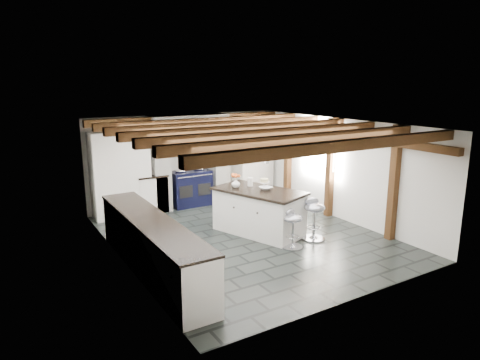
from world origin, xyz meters
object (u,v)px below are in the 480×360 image
range_cooker (190,187)px  bar_stool_near (314,214)px  bar_stool_far (292,224)px  kitchen_island (259,211)px

range_cooker → bar_stool_near: 3.66m
bar_stool_near → bar_stool_far: (-0.65, -0.13, -0.06)m
kitchen_island → bar_stool_near: (0.73, -0.90, 0.06)m
kitchen_island → bar_stool_near: 1.16m
bar_stool_near → range_cooker: bearing=131.5°
bar_stool_far → kitchen_island: bearing=76.5°
kitchen_island → bar_stool_far: bearing=-105.5°
kitchen_island → bar_stool_far: size_ratio=2.77×
range_cooker → kitchen_island: 2.62m
range_cooker → kitchen_island: size_ratio=0.48×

